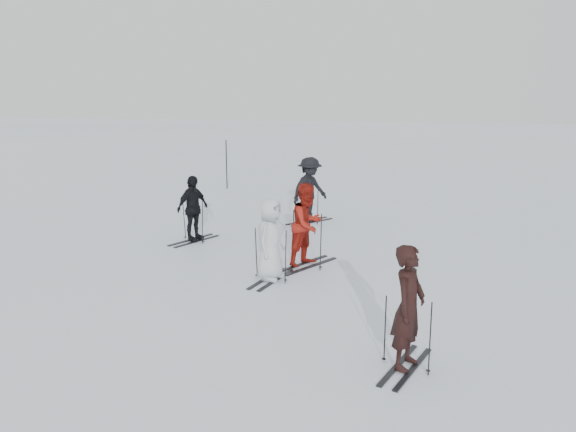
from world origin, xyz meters
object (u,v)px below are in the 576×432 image
Objects in this scene: skier_uphill_left at (193,209)px; piste_marker at (227,164)px; skier_uphill_far at (310,190)px; skier_red at (307,226)px; skier_near_dark at (408,309)px; skier_grey at (271,240)px.

piste_marker is (-1.67, 8.18, 0.12)m from skier_uphill_left.
piste_marker is at bearing 79.00° from skier_uphill_far.
skier_red is at bearing -87.36° from skier_uphill_left.
skier_red is (-2.30, 4.60, 0.04)m from skier_near_dark.
piste_marker is (-4.41, 5.31, 0.00)m from skier_uphill_far.
skier_uphill_far is at bearing 15.64° from skier_grey.
piste_marker is at bearing 37.19° from skier_grey.
skier_uphill_far is at bearing -16.78° from skier_uphill_left.
skier_red is at bearing -131.79° from skier_uphill_far.
skier_grey is 11.76m from piste_marker.
skier_red is 0.97× the size of skier_uphill_far.
skier_grey is (-0.60, -1.15, -0.07)m from skier_red.
skier_uphill_far is at bearing 39.57° from skier_red.
skier_near_dark is 5.15m from skier_red.
piste_marker is at bearing 47.21° from skier_near_dark.
skier_red is 1.09× the size of skier_uphill_left.
skier_near_dark reaches higher than skier_uphill_left.
skier_grey is (-2.90, 3.45, -0.04)m from skier_near_dark.
skier_red is 3.75m from skier_uphill_left.
skier_grey is 0.89× the size of piste_marker.
skier_uphill_far is 1.00× the size of piste_marker.
piste_marker reaches higher than skier_near_dark.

